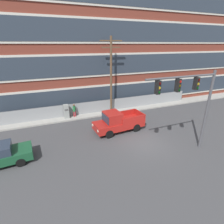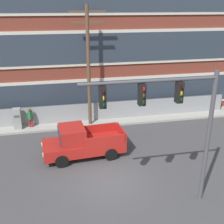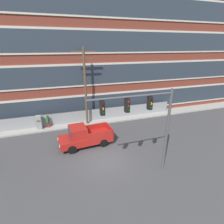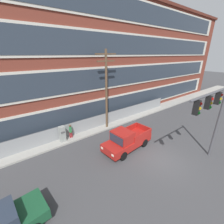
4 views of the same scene
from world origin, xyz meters
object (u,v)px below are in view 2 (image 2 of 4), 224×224
at_px(utility_pole_near_corner, 88,63).
at_px(electrical_cabinet, 17,120).
at_px(pickup_truck_red, 82,143).
at_px(traffic_signal_mast, 173,112).
at_px(pedestrian_near_cabinet, 30,117).

height_order(utility_pole_near_corner, electrical_cabinet, utility_pole_near_corner).
distance_m(pickup_truck_red, utility_pole_near_corner, 6.32).
relative_size(traffic_signal_mast, utility_pole_near_corner, 0.71).
height_order(electrical_cabinet, pedestrian_near_cabinet, electrical_cabinet).
bearing_deg(electrical_cabinet, utility_pole_near_corner, -1.69).
relative_size(pickup_truck_red, electrical_cabinet, 2.91).
height_order(traffic_signal_mast, pedestrian_near_cabinet, traffic_signal_mast).
relative_size(traffic_signal_mast, pickup_truck_red, 1.24).
bearing_deg(traffic_signal_mast, pedestrian_near_cabinet, 123.80).
distance_m(utility_pole_near_corner, pedestrian_near_cabinet, 6.10).
bearing_deg(pedestrian_near_cabinet, electrical_cabinet, -172.77).
distance_m(traffic_signal_mast, utility_pole_near_corner, 10.29).
distance_m(traffic_signal_mast, electrical_cabinet, 13.40).
relative_size(traffic_signal_mast, pedestrian_near_cabinet, 3.83).
distance_m(electrical_cabinet, pedestrian_near_cabinet, 0.95).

